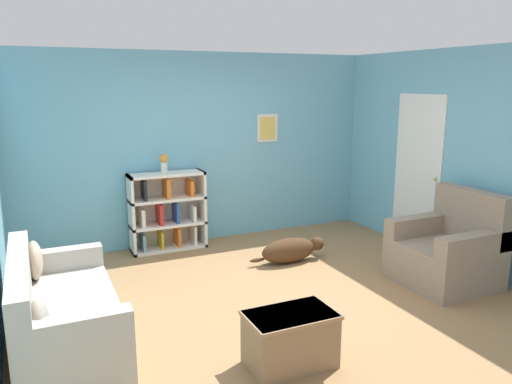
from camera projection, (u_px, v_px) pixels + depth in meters
ground_plane at (272, 298)px, 5.18m from camera, size 14.00×14.00×0.00m
wall_back at (201, 148)px, 6.90m from camera, size 5.60×0.13×2.60m
wall_right at (463, 159)px, 5.96m from camera, size 0.16×5.00×2.60m
couch at (60, 314)px, 4.15m from camera, size 0.81×1.72×0.82m
bookshelf at (167, 212)px, 6.64m from camera, size 0.99×0.35×1.04m
recliner_chair at (448, 251)px, 5.53m from camera, size 0.92×0.96×1.03m
coffee_table at (290, 338)px, 3.90m from camera, size 0.70×0.44×0.44m
dog at (291, 250)px, 6.19m from camera, size 1.01×0.28×0.31m
vase at (164, 162)px, 6.47m from camera, size 0.12×0.12×0.25m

